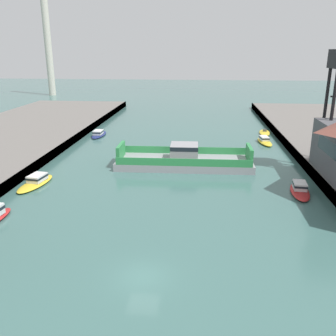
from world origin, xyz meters
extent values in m
plane|color=#3D6660|center=(0.00, 0.00, 0.00)|extent=(400.00, 400.00, 0.00)
cube|color=#423D38|center=(-19.63, 20.00, 0.72)|extent=(0.30, 140.00, 1.44)
cube|color=#423D38|center=(19.63, 20.00, 0.72)|extent=(0.30, 140.00, 1.44)
cube|color=#939399|center=(1.80, 28.78, 0.55)|extent=(20.41, 7.18, 1.10)
cube|color=#2D8947|center=(1.74, 32.13, 1.65)|extent=(19.48, 0.47, 1.10)
cube|color=#2D8947|center=(1.86, 25.43, 1.65)|extent=(19.48, 0.47, 1.10)
cube|color=#939399|center=(1.80, 28.78, 2.29)|extent=(4.12, 3.82, 2.37)
cube|color=black|center=(1.80, 28.78, 3.12)|extent=(4.17, 3.86, 0.60)
cube|color=#2D8947|center=(11.45, 28.95, 2.20)|extent=(0.58, 4.78, 2.20)
cube|color=#2D8947|center=(-7.85, 28.61, 2.20)|extent=(0.58, 4.78, 2.20)
ellipsoid|color=navy|center=(-16.70, 48.16, 0.22)|extent=(2.40, 7.26, 0.43)
cube|color=silver|center=(-16.70, 47.62, 0.84)|extent=(1.68, 2.54, 0.81)
cube|color=black|center=(-16.70, 47.62, 0.94)|extent=(1.72, 2.61, 0.24)
ellipsoid|color=yellow|center=(-17.17, 18.93, 0.21)|extent=(3.46, 7.53, 0.43)
cube|color=silver|center=(-17.10, 19.47, 0.85)|extent=(2.07, 2.76, 0.85)
cube|color=black|center=(-17.10, 19.47, 0.96)|extent=(2.13, 2.83, 0.25)
ellipsoid|color=yellow|center=(16.33, 44.80, 0.25)|extent=(2.81, 7.11, 0.49)
cube|color=silver|center=(16.27, 45.31, 0.85)|extent=(1.70, 2.57, 0.71)
cube|color=black|center=(16.27, 45.31, 0.94)|extent=(1.74, 2.64, 0.21)
ellipsoid|color=red|center=(16.53, 19.07, 0.21)|extent=(2.77, 6.57, 0.43)
cube|color=silver|center=(16.58, 19.55, 0.87)|extent=(1.73, 2.37, 0.87)
cube|color=black|center=(16.58, 19.55, 0.98)|extent=(1.77, 2.44, 0.26)
ellipsoid|color=yellow|center=(17.61, 53.08, 0.26)|extent=(2.81, 6.56, 0.51)
cube|color=#4C4C51|center=(17.61, 53.08, 0.76)|extent=(0.79, 0.48, 0.50)
cylinder|color=black|center=(21.50, 29.02, 7.98)|extent=(0.44, 0.44, 13.08)
cylinder|color=black|center=(21.50, 26.13, 7.98)|extent=(0.44, 0.44, 13.08)
cube|color=black|center=(22.95, 27.58, 6.02)|extent=(2.89, 0.20, 0.20)
cube|color=black|center=(22.95, 27.58, 6.02)|extent=(0.20, 2.89, 0.20)
cylinder|color=beige|center=(-54.01, 116.62, 19.30)|extent=(2.59, 2.59, 38.60)
camera|label=1|loc=(4.15, -24.23, 16.81)|focal=39.20mm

